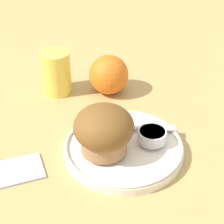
{
  "coord_description": "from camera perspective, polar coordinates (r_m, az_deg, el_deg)",
  "views": [
    {
      "loc": [
        -0.2,
        -0.47,
        0.42
      ],
      "look_at": [
        -0.02,
        0.03,
        0.06
      ],
      "focal_mm": 60.0,
      "sensor_mm": 36.0,
      "label": 1
    }
  ],
  "objects": [
    {
      "name": "juice_glass",
      "position": [
        0.79,
        -8.48,
        5.96
      ],
      "size": [
        0.06,
        0.06,
        0.09
      ],
      "color": "#EAD14C",
      "rests_on": "ground_plane"
    },
    {
      "name": "berry_pair",
      "position": [
        0.66,
        0.18,
        -2.21
      ],
      "size": [
        0.03,
        0.02,
        0.02
      ],
      "color": "maroon",
      "rests_on": "plate"
    },
    {
      "name": "muffin",
      "position": [
        0.59,
        -1.25,
        -2.8
      ],
      "size": [
        0.1,
        0.1,
        0.08
      ],
      "color": "#9E7047",
      "rests_on": "plate"
    },
    {
      "name": "orange_fruit",
      "position": [
        0.78,
        -0.5,
        5.7
      ],
      "size": [
        0.08,
        0.08,
        0.08
      ],
      "color": "orange",
      "rests_on": "ground_plane"
    },
    {
      "name": "folded_napkin",
      "position": [
        0.63,
        -15.66,
        -8.66
      ],
      "size": [
        0.11,
        0.06,
        0.01
      ],
      "color": "#B2BCCC",
      "rests_on": "ground_plane"
    },
    {
      "name": "plate",
      "position": [
        0.64,
        1.75,
        -5.47
      ],
      "size": [
        0.2,
        0.2,
        0.02
      ],
      "color": "silver",
      "rests_on": "ground_plane"
    },
    {
      "name": "cream_ramekin",
      "position": [
        0.63,
        6.12,
        -3.52
      ],
      "size": [
        0.05,
        0.05,
        0.02
      ],
      "color": "silver",
      "rests_on": "plate"
    },
    {
      "name": "butter_knife",
      "position": [
        0.67,
        2.02,
        -2.18
      ],
      "size": [
        0.17,
        0.09,
        0.0
      ],
      "rotation": [
        0.0,
        0.0,
        -0.41
      ],
      "color": "#B7B7BC",
      "rests_on": "plate"
    },
    {
      "name": "ground_plane",
      "position": [
        0.66,
        2.74,
        -5.03
      ],
      "size": [
        3.0,
        3.0,
        0.0
      ],
      "primitive_type": "plane",
      "color": "tan"
    }
  ]
}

